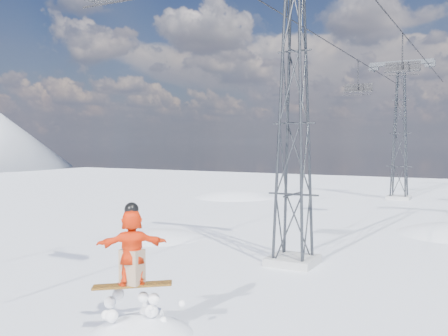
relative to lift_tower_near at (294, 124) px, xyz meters
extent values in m
plane|color=white|center=(-0.80, -8.00, -5.47)|extent=(120.00, 120.00, 0.00)
sphere|color=white|center=(-12.80, 20.00, -15.87)|extent=(22.00, 22.00, 22.00)
cube|color=#999999|center=(0.00, 0.00, -5.32)|extent=(1.80, 1.80, 0.30)
cube|color=#999999|center=(0.00, 25.00, -5.32)|extent=(1.80, 1.80, 0.30)
cube|color=#2C2F34|center=(0.00, 25.00, 5.78)|extent=(5.00, 0.35, 0.35)
cube|color=#2C2F34|center=(-2.20, 25.00, 5.58)|extent=(0.80, 0.25, 0.50)
cube|color=#2C2F34|center=(2.20, 25.00, 5.58)|extent=(0.80, 0.25, 0.50)
cylinder|color=black|center=(-2.20, 11.50, 5.38)|extent=(0.06, 51.00, 0.06)
cylinder|color=black|center=(2.20, 11.50, 5.38)|extent=(0.06, 51.00, 0.06)
cube|color=#A66516|center=(-0.81, -8.85, -4.14)|extent=(1.80, 1.33, 0.13)
imported|color=#F5350A|center=(-0.81, -8.85, -3.20)|extent=(1.66, 1.51, 1.84)
cube|color=#93765A|center=(-0.81, -8.85, -3.70)|extent=(0.65, 0.63, 0.85)
sphere|color=black|center=(-0.81, -8.85, -2.31)|extent=(0.34, 0.34, 0.34)
cylinder|color=black|center=(-2.20, -7.89, 2.98)|extent=(1.96, 0.06, 0.06)
cylinder|color=black|center=(2.20, 11.29, 4.33)|extent=(0.08, 0.08, 2.10)
cube|color=black|center=(2.20, 11.29, 3.28)|extent=(1.91, 0.43, 0.08)
cube|color=black|center=(2.20, 11.50, 3.57)|extent=(1.91, 0.06, 0.53)
cylinder|color=black|center=(2.20, 11.05, 3.04)|extent=(1.91, 0.06, 0.06)
cylinder|color=black|center=(2.20, 11.00, 3.61)|extent=(1.91, 0.05, 0.05)
cylinder|color=black|center=(-2.20, 19.48, 4.23)|extent=(0.08, 0.08, 2.31)
cube|color=black|center=(-2.20, 19.48, 3.07)|extent=(2.10, 0.47, 0.08)
cube|color=black|center=(-2.20, 19.71, 3.39)|extent=(2.10, 0.06, 0.58)
cylinder|color=black|center=(-2.20, 19.22, 2.81)|extent=(2.10, 0.06, 0.06)
cylinder|color=black|center=(-2.20, 19.17, 3.44)|extent=(2.10, 0.05, 0.05)
camera|label=1|loc=(6.77, -18.23, -0.69)|focal=40.00mm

